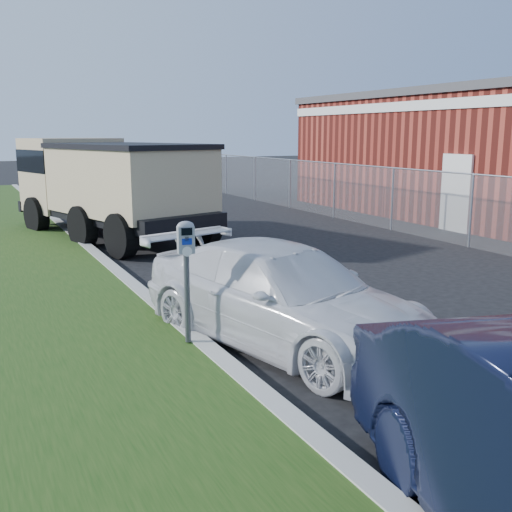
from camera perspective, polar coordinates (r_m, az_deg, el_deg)
name	(u,v)px	position (r m, az deg, el deg)	size (l,w,h in m)	color
ground	(372,327)	(8.97, 10.99, -6.62)	(120.00, 120.00, 0.00)	black
chainlink_fence	(393,187)	(17.81, 12.91, 6.45)	(0.06, 30.06, 30.00)	slate
parking_meter	(186,255)	(7.51, -6.66, 0.06)	(0.24, 0.18, 1.57)	#3F4247
white_wagon	(280,295)	(8.00, 2.30, -3.71)	(1.85, 4.55, 1.32)	silver
dump_truck	(107,183)	(16.57, -14.00, 6.81)	(4.23, 7.14, 2.64)	black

